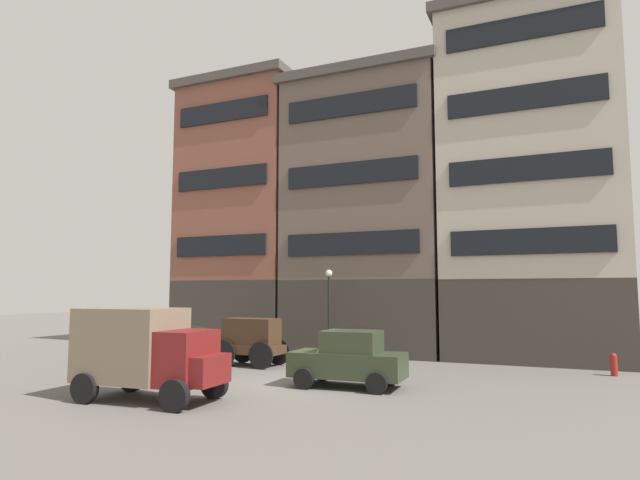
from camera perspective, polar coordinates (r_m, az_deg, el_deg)
The scene contains 11 objects.
ground_plane at distance 18.70m, azimuth -3.48°, elevation -15.08°, with size 120.00×120.00×0.00m, color #605B56.
building_far_left at distance 32.42m, azimuth -7.06°, elevation 2.67°, with size 7.21×7.48×15.35m.
building_center_left at distance 29.28m, azimuth 5.69°, elevation 2.74°, with size 8.50×7.48×14.54m.
building_center_right at distance 28.09m, azimuth 21.51°, elevation 5.67°, with size 8.25×7.48×16.68m.
cargo_wagon at distance 23.03m, azimuth -7.44°, elevation -10.37°, with size 2.94×1.58×1.98m.
draft_horse at distance 24.66m, azimuth -13.40°, elevation -9.66°, with size 2.35×0.64×2.30m.
delivery_truck_near at distance 16.44m, azimuth -17.98°, elevation -11.13°, with size 4.42×2.29×2.62m.
sedan_dark at distance 17.86m, azimuth 3.07°, elevation -12.57°, with size 3.76×1.98×1.83m.
pedestrian_officer at distance 26.75m, azimuth -9.85°, elevation -10.01°, with size 0.51×0.51×1.79m.
streetlamp_curbside at distance 24.77m, azimuth 0.97°, elevation -6.54°, with size 0.32×0.32×4.12m.
fire_hydrant_curbside at distance 22.98m, azimuth 28.90°, elevation -11.55°, with size 0.24×0.24×0.83m.
Camera 1 is at (8.38, -16.43, 3.10)m, focal length 29.94 mm.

